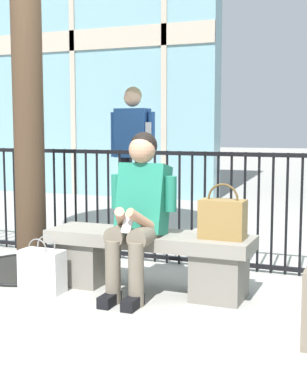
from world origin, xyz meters
TOP-DOWN VIEW (x-y plane):
  - ground_plane at (0.00, 0.00)m, footprint 60.00×60.00m
  - stone_bench at (0.00, 0.00)m, footprint 1.60×0.44m
  - seated_person_with_phone at (-0.03, -0.13)m, footprint 0.52×0.66m
  - handbag_on_bench at (0.58, -0.01)m, footprint 0.32×0.18m
  - shopping_bag at (-0.73, -0.34)m, footprint 0.34×0.17m
  - bystander_at_railing at (-1.06, 2.05)m, footprint 0.55×0.27m
  - plaza_railing at (-0.00, 0.86)m, footprint 9.47×0.04m

SIDE VIEW (x-z plane):
  - ground_plane at x=0.00m, z-range 0.00..0.00m
  - shopping_bag at x=-0.73m, z-range -0.05..0.38m
  - stone_bench at x=0.00m, z-range 0.05..0.50m
  - plaza_railing at x=0.00m, z-range 0.01..1.04m
  - handbag_on_bench at x=0.58m, z-range 0.40..0.80m
  - seated_person_with_phone at x=-0.03m, z-range 0.04..1.26m
  - bystander_at_railing at x=-1.06m, z-range 0.15..1.86m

